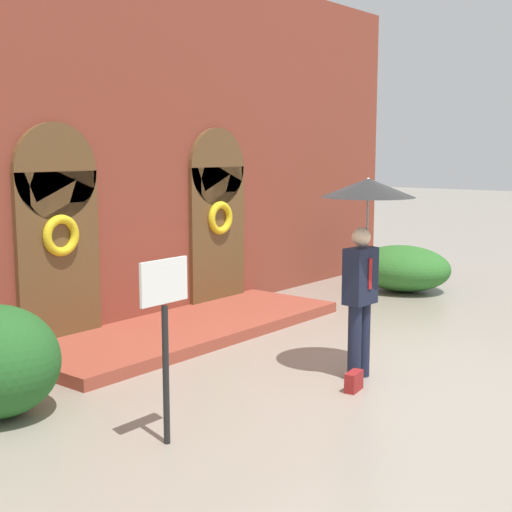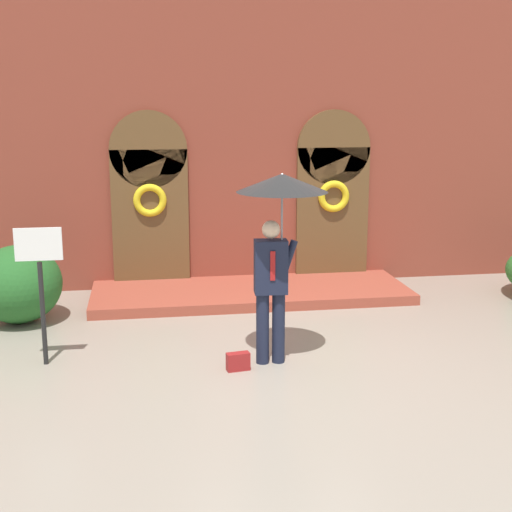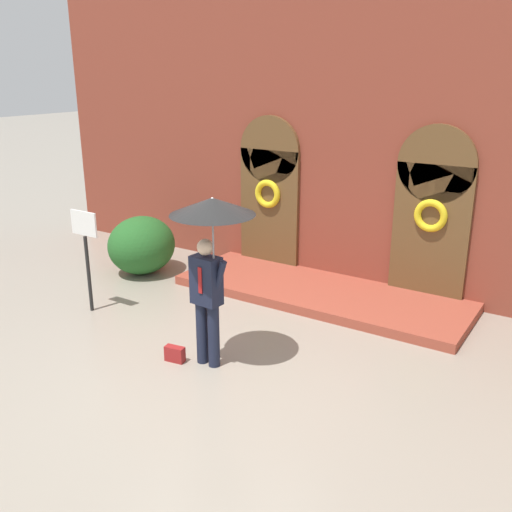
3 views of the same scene
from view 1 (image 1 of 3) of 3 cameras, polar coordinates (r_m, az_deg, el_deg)
The scene contains 6 objects.
ground_plane at distance 8.82m, azimuth 9.19°, elevation -9.33°, with size 80.00×80.00×0.00m, color gray.
building_facade at distance 11.05m, azimuth -9.72°, elevation 8.34°, with size 14.00×2.30×5.60m.
person_with_umbrella at distance 8.37m, azimuth 8.79°, elevation 3.11°, with size 1.10×1.10×2.36m.
handbag at distance 8.19m, azimuth 7.83°, elevation -9.91°, with size 0.28×0.12×0.22m, color maroon.
sign_post at distance 6.48m, azimuth -7.31°, elevation -5.14°, with size 0.56×0.06×1.72m.
shrub_right at distance 13.97m, azimuth 11.64°, elevation -0.96°, with size 1.57×1.87×0.87m, color #2D6B28.
Camera 1 is at (-7.33, -4.11, 2.68)m, focal length 50.00 mm.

